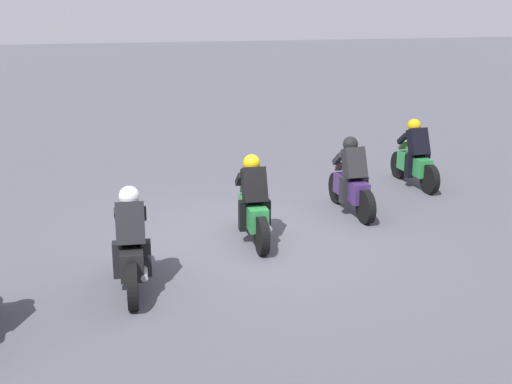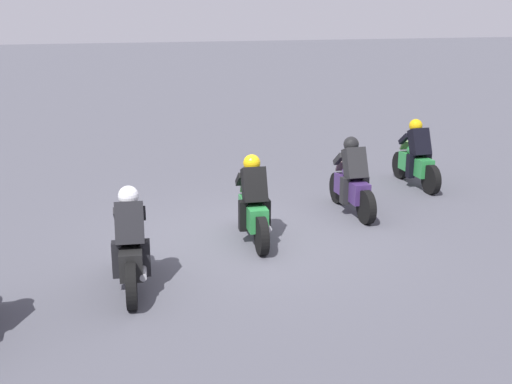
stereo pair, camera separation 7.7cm
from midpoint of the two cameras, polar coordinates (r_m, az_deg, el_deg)
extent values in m
plane|color=#4B4C55|center=(11.82, -0.07, -4.02)|extent=(120.00, 120.00, 0.00)
cylinder|color=black|center=(16.15, 12.37, 2.26)|extent=(0.64, 0.14, 0.64)
cylinder|color=black|center=(14.97, 14.83, 1.03)|extent=(0.64, 0.14, 0.64)
cube|color=#277E3C|center=(15.52, 13.59, 2.31)|extent=(1.10, 0.33, 0.40)
ellipsoid|color=#277E3C|center=(15.53, 13.49, 3.47)|extent=(0.48, 0.30, 0.24)
cube|color=red|center=(15.08, 14.52, 1.94)|extent=(0.06, 0.16, 0.08)
cylinder|color=#A5A5AD|center=(15.33, 14.71, 1.57)|extent=(0.42, 0.10, 0.10)
cube|color=black|center=(15.32, 13.90, 4.12)|extent=(0.49, 0.40, 0.66)
sphere|color=gold|center=(15.45, 13.59, 5.52)|extent=(0.30, 0.30, 0.30)
cube|color=#6F9458|center=(15.87, 12.81, 3.92)|extent=(0.16, 0.26, 0.23)
cube|color=black|center=(15.32, 13.15, 2.17)|extent=(0.18, 0.14, 0.52)
cube|color=black|center=(15.51, 14.45, 2.25)|extent=(0.18, 0.14, 0.52)
cube|color=black|center=(15.56, 12.65, 4.45)|extent=(0.39, 0.10, 0.31)
cube|color=black|center=(15.73, 13.81, 4.49)|extent=(0.39, 0.10, 0.31)
cylinder|color=black|center=(13.94, 7.16, 0.35)|extent=(0.64, 0.14, 0.64)
cylinder|color=black|center=(12.71, 9.54, -1.28)|extent=(0.64, 0.14, 0.64)
cube|color=#3B255B|center=(13.27, 8.33, 0.32)|extent=(1.10, 0.32, 0.40)
ellipsoid|color=#3B255B|center=(13.28, 8.21, 1.68)|extent=(0.48, 0.30, 0.24)
cube|color=red|center=(12.82, 9.23, -0.19)|extent=(0.06, 0.16, 0.08)
cylinder|color=#A5A5AD|center=(13.06, 9.55, -0.58)|extent=(0.42, 0.10, 0.10)
cube|color=black|center=(13.05, 8.59, 2.40)|extent=(0.48, 0.40, 0.66)
sphere|color=black|center=(13.17, 8.27, 4.06)|extent=(0.30, 0.30, 0.30)
cube|color=#6E595D|center=(13.63, 7.55, 2.24)|extent=(0.16, 0.26, 0.23)
cube|color=black|center=(13.09, 7.73, 0.12)|extent=(0.18, 0.14, 0.52)
cube|color=black|center=(13.24, 9.33, 0.24)|extent=(0.18, 0.14, 0.52)
cube|color=black|center=(13.32, 7.23, 2.81)|extent=(0.39, 0.10, 0.31)
cube|color=black|center=(13.46, 8.65, 2.90)|extent=(0.39, 0.10, 0.31)
cylinder|color=black|center=(12.31, -0.72, -1.62)|extent=(0.65, 0.18, 0.64)
cylinder|color=black|center=(11.01, 0.68, -3.76)|extent=(0.65, 0.18, 0.64)
cube|color=#277E3C|center=(11.61, -0.06, -1.79)|extent=(1.12, 0.39, 0.40)
ellipsoid|color=#277E3C|center=(11.61, -0.16, -0.23)|extent=(0.50, 0.33, 0.24)
cube|color=red|center=(11.12, 0.47, -2.47)|extent=(0.07, 0.16, 0.08)
cylinder|color=#A5A5AD|center=(11.35, 1.09, -2.89)|extent=(0.43, 0.13, 0.10)
cube|color=black|center=(11.36, 0.04, 0.56)|extent=(0.51, 0.43, 0.66)
sphere|color=gold|center=(11.49, -0.18, 2.48)|extent=(0.32, 0.32, 0.30)
cube|color=#5E8D59|center=(11.98, -0.54, 0.47)|extent=(0.17, 0.27, 0.23)
cube|color=black|center=(11.46, -0.92, -2.03)|extent=(0.19, 0.15, 0.52)
cube|color=black|center=(11.53, 1.04, -1.90)|extent=(0.19, 0.15, 0.52)
cube|color=black|center=(11.69, -1.20, 1.09)|extent=(0.39, 0.12, 0.31)
cube|color=black|center=(11.75, 0.53, 1.18)|extent=(0.39, 0.12, 0.31)
cylinder|color=black|center=(10.57, -10.26, -4.88)|extent=(0.65, 0.20, 0.64)
cylinder|color=black|center=(9.28, -10.32, -7.92)|extent=(0.65, 0.20, 0.64)
cube|color=black|center=(9.86, -10.34, -5.33)|extent=(1.13, 0.43, 0.40)
ellipsoid|color=black|center=(9.85, -10.42, -3.50)|extent=(0.51, 0.35, 0.24)
cube|color=red|center=(9.37, -10.37, -6.34)|extent=(0.08, 0.17, 0.08)
cylinder|color=#A5A5AD|center=(9.58, -9.36, -6.77)|extent=(0.43, 0.14, 0.10)
cube|color=black|center=(9.59, -10.50, -2.65)|extent=(0.52, 0.45, 0.66)
sphere|color=silver|center=(9.70, -10.58, -0.33)|extent=(0.33, 0.33, 0.30)
cube|color=#3A7574|center=(10.21, -10.41, -2.55)|extent=(0.18, 0.27, 0.23)
cube|color=black|center=(9.75, -11.53, -5.64)|extent=(0.19, 0.16, 0.52)
cube|color=black|center=(9.74, -9.17, -5.54)|extent=(0.19, 0.16, 0.52)
cube|color=black|center=(9.95, -11.51, -1.90)|extent=(0.39, 0.14, 0.31)
cube|color=black|center=(9.94, -9.44, -1.81)|extent=(0.39, 0.14, 0.31)
camera|label=1|loc=(0.04, -89.81, 0.05)|focal=46.98mm
camera|label=2|loc=(0.04, 90.19, -0.05)|focal=46.98mm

